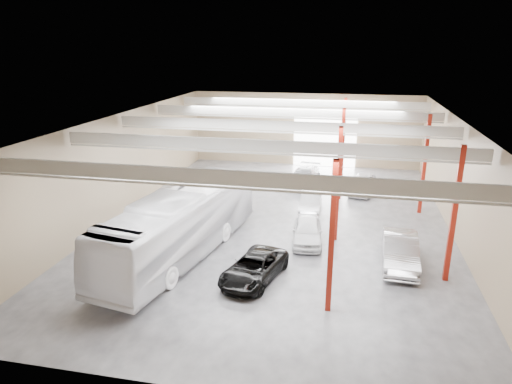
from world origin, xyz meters
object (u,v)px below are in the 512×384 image
(black_sedan, at_px, (254,268))
(car_right_near, at_px, (400,251))
(car_row_a, at_px, (307,231))
(car_row_b, at_px, (311,203))
(car_row_c, at_px, (304,177))
(coach_bus, at_px, (181,224))
(car_right_far, at_px, (363,184))

(black_sedan, xyz_separation_m, car_right_near, (7.37, 3.16, 0.18))
(car_row_a, bearing_deg, car_row_b, 87.47)
(car_row_a, relative_size, car_row_c, 0.85)
(coach_bus, xyz_separation_m, car_row_b, (6.51, 8.53, -1.20))
(car_row_a, relative_size, car_right_near, 0.85)
(car_right_near, bearing_deg, coach_bus, -172.49)
(car_row_a, bearing_deg, car_right_far, 66.76)
(car_row_c, relative_size, car_right_near, 1.00)
(black_sedan, relative_size, car_right_near, 0.93)
(car_right_near, bearing_deg, car_row_a, 160.80)
(black_sedan, height_order, car_row_b, car_row_b)
(car_right_near, distance_m, car_right_far, 12.78)
(black_sedan, xyz_separation_m, car_row_a, (2.18, 5.20, 0.08))
(car_row_a, distance_m, car_right_far, 11.16)
(car_row_a, xyz_separation_m, car_row_c, (-1.42, 11.75, 0.01))
(black_sedan, distance_m, car_right_near, 8.02)
(black_sedan, relative_size, car_row_a, 1.10)
(coach_bus, xyz_separation_m, car_row_c, (5.35, 14.89, -1.13))
(coach_bus, xyz_separation_m, black_sedan, (4.59, -2.06, -1.21))
(black_sedan, xyz_separation_m, car_row_c, (0.77, 16.95, 0.08))
(car_row_b, height_order, car_right_near, car_right_near)
(coach_bus, height_order, car_row_c, coach_bus)
(coach_bus, bearing_deg, car_row_b, 63.05)
(coach_bus, relative_size, car_row_a, 3.11)
(black_sedan, bearing_deg, car_row_a, 81.36)
(coach_bus, relative_size, black_sedan, 2.83)
(coach_bus, relative_size, car_right_far, 3.00)
(coach_bus, height_order, car_right_far, coach_bus)
(car_row_c, bearing_deg, black_sedan, -84.19)
(car_right_far, bearing_deg, car_right_near, -72.02)
(car_right_far, bearing_deg, car_row_b, -115.16)
(coach_bus, relative_size, car_row_c, 2.63)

